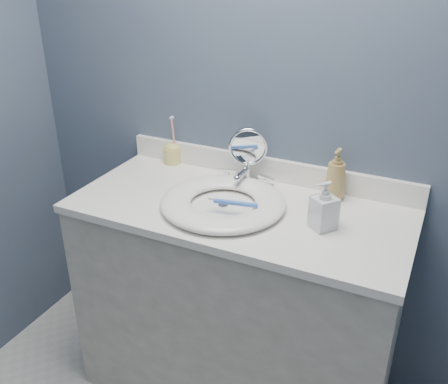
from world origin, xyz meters
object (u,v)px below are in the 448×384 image
Objects in this scene: makeup_mirror at (248,153)px; soap_bottle_amber at (336,174)px; soap_bottle_clear at (324,205)px; toothbrush_holder at (172,152)px.

makeup_mirror is 1.15× the size of soap_bottle_amber.
soap_bottle_clear is (0.37, -0.22, -0.04)m from makeup_mirror.
toothbrush_holder is at bearing -161.75° from soap_bottle_clear.
toothbrush_holder reaches higher than soap_bottle_amber.
makeup_mirror is at bearing -174.37° from soap_bottle_amber.
soap_bottle_amber is at bearing 132.64° from soap_bottle_clear.
soap_bottle_amber is 0.23m from soap_bottle_clear.
soap_bottle_clear is at bearing -19.49° from toothbrush_holder.
toothbrush_holder is (-0.73, 0.26, -0.04)m from soap_bottle_clear.
makeup_mirror is 1.07× the size of toothbrush_holder.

